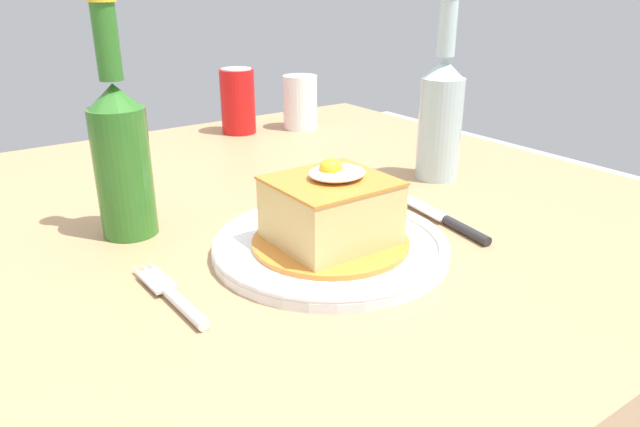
{
  "coord_description": "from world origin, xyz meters",
  "views": [
    {
      "loc": [
        -0.28,
        -0.64,
        1.03
      ],
      "look_at": [
        0.08,
        -0.15,
        0.79
      ],
      "focal_mm": 33.02,
      "sensor_mm": 36.0,
      "label": 1
    }
  ],
  "objects_px": {
    "fork": "(176,298)",
    "drinking_glass": "(300,106)",
    "beer_bottle_clear": "(441,113)",
    "main_plate": "(330,245)",
    "soda_can": "(238,101)",
    "beer_bottle_green": "(121,152)",
    "knife": "(453,223)"
  },
  "relations": [
    {
      "from": "main_plate",
      "to": "beer_bottle_clear",
      "type": "distance_m",
      "value": 0.32
    },
    {
      "from": "main_plate",
      "to": "beer_bottle_green",
      "type": "distance_m",
      "value": 0.26
    },
    {
      "from": "main_plate",
      "to": "knife",
      "type": "relative_size",
      "value": 1.57
    },
    {
      "from": "main_plate",
      "to": "beer_bottle_green",
      "type": "bearing_deg",
      "value": 131.73
    },
    {
      "from": "beer_bottle_clear",
      "to": "fork",
      "type": "bearing_deg",
      "value": -165.16
    },
    {
      "from": "knife",
      "to": "beer_bottle_green",
      "type": "relative_size",
      "value": 0.62
    },
    {
      "from": "main_plate",
      "to": "beer_bottle_green",
      "type": "relative_size",
      "value": 0.98
    },
    {
      "from": "fork",
      "to": "beer_bottle_green",
      "type": "distance_m",
      "value": 0.21
    },
    {
      "from": "soda_can",
      "to": "drinking_glass",
      "type": "xyz_separation_m",
      "value": [
        0.12,
        -0.04,
        -0.02
      ]
    },
    {
      "from": "beer_bottle_green",
      "to": "drinking_glass",
      "type": "relative_size",
      "value": 2.53
    },
    {
      "from": "beer_bottle_clear",
      "to": "drinking_glass",
      "type": "xyz_separation_m",
      "value": [
        0.01,
        0.38,
        -0.05
      ]
    },
    {
      "from": "main_plate",
      "to": "soda_can",
      "type": "height_order",
      "value": "soda_can"
    },
    {
      "from": "soda_can",
      "to": "beer_bottle_clear",
      "type": "distance_m",
      "value": 0.44
    },
    {
      "from": "main_plate",
      "to": "drinking_glass",
      "type": "height_order",
      "value": "drinking_glass"
    },
    {
      "from": "beer_bottle_green",
      "to": "knife",
      "type": "bearing_deg",
      "value": -33.26
    },
    {
      "from": "main_plate",
      "to": "soda_can",
      "type": "relative_size",
      "value": 2.1
    },
    {
      "from": "main_plate",
      "to": "knife",
      "type": "xyz_separation_m",
      "value": [
        0.16,
        -0.03,
        -0.0
      ]
    },
    {
      "from": "main_plate",
      "to": "soda_can",
      "type": "xyz_separation_m",
      "value": [
        0.18,
        0.54,
        0.05
      ]
    },
    {
      "from": "fork",
      "to": "main_plate",
      "type": "bearing_deg",
      "value": 1.84
    },
    {
      "from": "fork",
      "to": "drinking_glass",
      "type": "height_order",
      "value": "drinking_glass"
    },
    {
      "from": "beer_bottle_green",
      "to": "beer_bottle_clear",
      "type": "bearing_deg",
      "value": -7.91
    },
    {
      "from": "knife",
      "to": "beer_bottle_green",
      "type": "distance_m",
      "value": 0.4
    },
    {
      "from": "main_plate",
      "to": "knife",
      "type": "distance_m",
      "value": 0.17
    },
    {
      "from": "beer_bottle_clear",
      "to": "drinking_glass",
      "type": "height_order",
      "value": "beer_bottle_clear"
    },
    {
      "from": "knife",
      "to": "beer_bottle_clear",
      "type": "xyz_separation_m",
      "value": [
        0.13,
        0.15,
        0.09
      ]
    },
    {
      "from": "knife",
      "to": "drinking_glass",
      "type": "xyz_separation_m",
      "value": [
        0.13,
        0.53,
        0.04
      ]
    },
    {
      "from": "fork",
      "to": "soda_can",
      "type": "xyz_separation_m",
      "value": [
        0.36,
        0.55,
        0.06
      ]
    },
    {
      "from": "fork",
      "to": "knife",
      "type": "distance_m",
      "value": 0.35
    },
    {
      "from": "beer_bottle_green",
      "to": "fork",
      "type": "bearing_deg",
      "value": -96.57
    },
    {
      "from": "soda_can",
      "to": "drinking_glass",
      "type": "distance_m",
      "value": 0.13
    },
    {
      "from": "beer_bottle_green",
      "to": "drinking_glass",
      "type": "distance_m",
      "value": 0.56
    },
    {
      "from": "fork",
      "to": "soda_can",
      "type": "distance_m",
      "value": 0.66
    }
  ]
}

